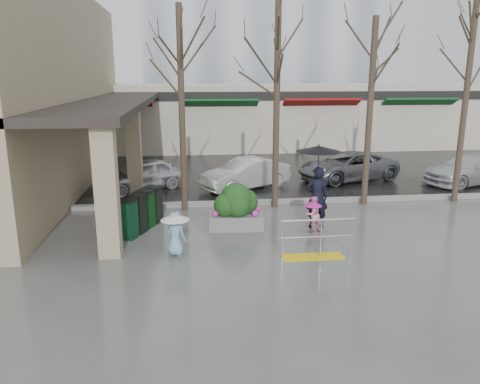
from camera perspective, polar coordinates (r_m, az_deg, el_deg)
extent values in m
plane|color=#51514F|center=(13.20, 1.99, -6.23)|extent=(120.00, 120.00, 0.00)
cube|color=black|center=(34.59, -3.37, 6.45)|extent=(120.00, 36.00, 0.01)
cube|color=gray|center=(16.95, 0.02, -1.33)|extent=(120.00, 0.30, 0.15)
cube|color=tan|center=(21.48, -26.46, 11.10)|extent=(6.00, 18.00, 8.00)
cube|color=#2D2823|center=(20.48, -15.03, 10.94)|extent=(2.80, 18.00, 0.25)
cube|color=tan|center=(12.25, -15.94, 0.17)|extent=(0.55, 0.55, 3.50)
cube|color=tan|center=(18.57, -12.79, 4.97)|extent=(0.55, 0.55, 3.50)
cube|color=beige|center=(30.59, 0.79, 9.24)|extent=(34.00, 6.00, 4.00)
cube|color=maroon|center=(27.71, -15.32, 10.01)|extent=(4.50, 1.68, 0.87)
cube|color=#0F4C1E|center=(27.46, -2.64, 10.45)|extent=(4.50, 1.68, 0.87)
cube|color=maroon|center=(28.50, 9.69, 10.40)|extent=(4.50, 1.68, 0.87)
cube|color=#0F4C1E|center=(30.70, 20.68, 9.96)|extent=(4.50, 1.68, 0.87)
cube|color=black|center=(27.64, 1.57, 11.63)|extent=(34.00, 0.35, 0.50)
cube|color=yellow|center=(12.36, 8.84, -7.80)|extent=(1.60, 0.50, 0.02)
cylinder|color=silver|center=(12.00, 5.22, -5.85)|extent=(0.05, 0.05, 1.00)
cylinder|color=silver|center=(12.24, 9.84, -5.61)|extent=(0.05, 0.05, 1.00)
cylinder|color=silver|center=(12.48, 13.38, -5.40)|extent=(0.05, 0.05, 1.00)
cylinder|color=silver|center=(12.05, 9.48, -3.40)|extent=(1.90, 0.06, 0.06)
cylinder|color=silver|center=(12.19, 9.39, -5.42)|extent=(1.90, 0.04, 0.04)
cylinder|color=#382B21|center=(15.89, -7.11, 9.71)|extent=(0.22, 0.22, 6.80)
cylinder|color=#382B21|center=(16.17, 4.48, 10.21)|extent=(0.22, 0.22, 7.00)
cylinder|color=#382B21|center=(17.12, 15.52, 9.12)|extent=(0.22, 0.22, 6.50)
cylinder|color=#382B21|center=(18.68, 25.75, 9.70)|extent=(0.22, 0.22, 7.20)
imported|color=black|center=(14.46, 9.35, -0.64)|extent=(0.73, 0.51, 1.90)
cylinder|color=black|center=(14.25, 9.51, 3.19)|extent=(0.02, 0.02, 1.21)
cone|color=black|center=(14.16, 9.59, 5.23)|extent=(1.39, 1.39, 0.18)
sphere|color=black|center=(14.14, 9.61, 5.67)|extent=(0.05, 0.05, 0.05)
imported|color=pink|center=(14.13, 8.86, -2.68)|extent=(0.65, 0.60, 1.09)
cylinder|color=black|center=(14.08, 8.89, -1.90)|extent=(0.02, 0.02, 0.47)
cone|color=#D822A8|center=(14.04, 8.91, -1.33)|extent=(0.54, 0.54, 0.18)
sphere|color=black|center=(14.01, 8.93, -0.90)|extent=(0.05, 0.05, 0.05)
imported|color=#79B2D7|center=(12.28, -7.86, -5.04)|extent=(0.68, 0.64, 1.17)
cylinder|color=black|center=(12.19, -7.91, -3.82)|extent=(0.02, 0.02, 0.55)
cone|color=silver|center=(12.14, -7.94, -3.00)|extent=(0.75, 0.75, 0.18)
sphere|color=black|center=(12.11, -7.95, -2.50)|extent=(0.05, 0.05, 0.05)
cube|color=slate|center=(14.33, -0.50, -3.60)|extent=(1.68, 0.92, 0.45)
ellipsoid|color=#133C15|center=(14.14, -0.51, -0.99)|extent=(1.00, 0.90, 1.05)
sphere|color=#133C15|center=(14.06, -1.76, -1.61)|extent=(0.72, 0.72, 0.72)
sphere|color=#133C15|center=(14.34, 0.70, -1.23)|extent=(0.76, 0.76, 0.76)
cube|color=#0C371F|center=(13.77, -13.49, -3.37)|extent=(0.58, 0.58, 1.08)
cube|color=black|center=(13.61, -13.63, -1.00)|extent=(0.62, 0.62, 0.08)
cube|color=black|center=(14.22, -12.42, -2.76)|extent=(0.58, 0.58, 1.08)
cube|color=black|center=(14.07, -12.55, -0.46)|extent=(0.62, 0.62, 0.08)
cube|color=#0D3912|center=(14.68, -11.42, -2.18)|extent=(0.58, 0.58, 1.08)
cube|color=black|center=(14.53, -11.54, 0.06)|extent=(0.62, 0.62, 0.08)
cube|color=black|center=(15.14, -10.49, -1.63)|extent=(0.58, 0.58, 1.08)
cube|color=black|center=(14.99, -10.59, 0.54)|extent=(0.62, 0.62, 0.08)
imported|color=silver|center=(19.46, -11.86, 2.07)|extent=(3.95, 3.14, 1.26)
imported|color=silver|center=(19.24, 0.67, 2.23)|extent=(3.99, 3.02, 1.26)
imported|color=#5C5F64|center=(21.36, 12.98, 3.06)|extent=(4.95, 3.33, 1.26)
imported|color=silver|center=(22.52, 26.26, 2.51)|extent=(4.67, 2.96, 1.26)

